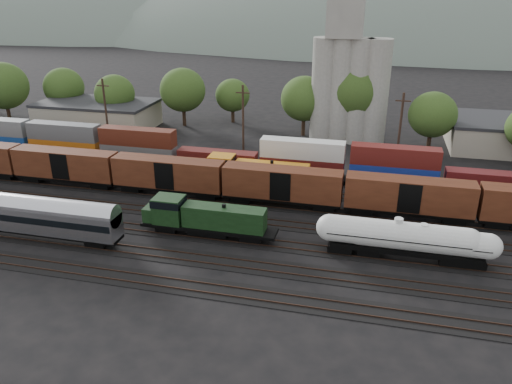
% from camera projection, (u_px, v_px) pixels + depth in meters
% --- Properties ---
extents(ground, '(600.00, 600.00, 0.00)m').
position_uv_depth(ground, '(293.00, 226.00, 59.09)').
color(ground, black).
extents(tracks, '(180.00, 33.20, 0.20)m').
position_uv_depth(tracks, '(293.00, 225.00, 59.07)').
color(tracks, black).
rests_on(tracks, ground).
extents(green_locomotive, '(15.51, 2.74, 4.11)m').
position_uv_depth(green_locomotive, '(201.00, 217.00, 55.80)').
color(green_locomotive, black).
rests_on(green_locomotive, ground).
extents(tank_car_a, '(16.60, 2.97, 4.35)m').
position_uv_depth(tank_car_a, '(397.00, 236.00, 51.08)').
color(tank_car_a, silver).
rests_on(tank_car_a, ground).
extents(tank_car_b, '(15.23, 2.73, 3.99)m').
position_uv_depth(tank_car_b, '(422.00, 241.00, 50.62)').
color(tank_car_b, silver).
rests_on(tank_car_b, ground).
extents(passenger_coach, '(21.55, 2.66, 4.89)m').
position_uv_depth(passenger_coach, '(28.00, 214.00, 55.07)').
color(passenger_coach, silver).
rests_on(passenger_coach, ground).
extents(orange_locomotive, '(16.96, 2.83, 4.24)m').
position_uv_depth(orange_locomotive, '(251.00, 172.00, 68.76)').
color(orange_locomotive, black).
rests_on(orange_locomotive, ground).
extents(boxcar_string, '(169.00, 2.90, 4.20)m').
position_uv_depth(boxcar_string, '(409.00, 196.00, 59.50)').
color(boxcar_string, black).
rests_on(boxcar_string, ground).
extents(container_wall, '(164.16, 2.60, 5.80)m').
position_uv_depth(container_wall, '(200.00, 154.00, 75.13)').
color(container_wall, black).
rests_on(container_wall, ground).
extents(grain_silo, '(13.40, 5.00, 29.00)m').
position_uv_depth(grain_silo, '(349.00, 78.00, 86.22)').
color(grain_silo, gray).
rests_on(grain_silo, ground).
extents(industrial_sheds, '(119.38, 17.26, 5.10)m').
position_uv_depth(industrial_sheds, '(364.00, 129.00, 88.20)').
color(industrial_sheds, '#9E937F').
rests_on(industrial_sheds, ground).
extents(tree_band, '(162.31, 21.15, 14.47)m').
position_uv_depth(tree_band, '(337.00, 98.00, 90.02)').
color(tree_band, black).
rests_on(tree_band, ground).
extents(utility_poles, '(122.20, 0.36, 12.00)m').
position_uv_depth(utility_poles, '(319.00, 126.00, 76.36)').
color(utility_poles, black).
rests_on(utility_poles, ground).
extents(distant_hills, '(860.00, 286.00, 130.00)m').
position_uv_depth(distant_hills, '(407.00, 68.00, 294.59)').
color(distant_hills, '#59665B').
rests_on(distant_hills, ground).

